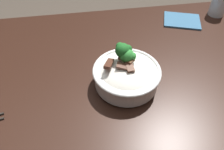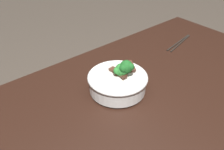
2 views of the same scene
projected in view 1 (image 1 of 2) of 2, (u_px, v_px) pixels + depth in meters
name	position (u px, v px, depth m)	size (l,w,h in m)	color
dining_table	(113.00, 87.00, 0.88)	(1.53, 0.83, 0.76)	black
rice_bowl	(126.00, 73.00, 0.70)	(0.22, 0.22, 0.15)	white
drinking_glass	(218.00, 6.00, 1.03)	(0.08, 0.08, 0.11)	white
folded_napkin	(182.00, 20.00, 1.01)	(0.17, 0.13, 0.01)	#386689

